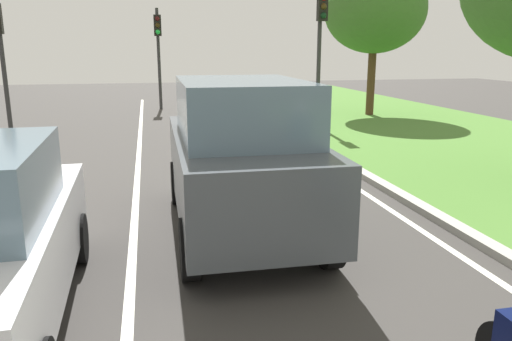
{
  "coord_description": "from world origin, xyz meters",
  "views": [
    {
      "loc": [
        -0.38,
        2.19,
        2.7
      ],
      "look_at": [
        0.91,
        8.15,
        1.2
      ],
      "focal_mm": 34.74,
      "sensor_mm": 36.0,
      "label": 1
    }
  ],
  "objects": [
    {
      "name": "ground_plane",
      "position": [
        0.0,
        14.0,
        0.0
      ],
      "size": [
        60.0,
        60.0,
        0.0
      ],
      "primitive_type": "plane",
      "color": "#383533"
    },
    {
      "name": "lane_line_center",
      "position": [
        -0.7,
        14.0,
        0.0
      ],
      "size": [
        0.12,
        32.0,
        0.01
      ],
      "primitive_type": "cube",
      "color": "silver",
      "rests_on": "ground"
    },
    {
      "name": "lane_line_right_edge",
      "position": [
        3.6,
        14.0,
        0.0
      ],
      "size": [
        0.12,
        32.0,
        0.01
      ],
      "primitive_type": "cube",
      "color": "silver",
      "rests_on": "ground"
    },
    {
      "name": "grass_verge_right",
      "position": [
        8.5,
        14.0,
        0.03
      ],
      "size": [
        9.0,
        48.0,
        0.06
      ],
      "primitive_type": "cube",
      "color": "#47752D",
      "rests_on": "ground"
    },
    {
      "name": "curb_right",
      "position": [
        4.1,
        14.0,
        0.06
      ],
      "size": [
        0.24,
        48.0,
        0.12
      ],
      "primitive_type": "cube",
      "color": "#9E9B93",
      "rests_on": "ground"
    },
    {
      "name": "car_suv_ahead",
      "position": [
        0.9,
        9.21,
        1.17
      ],
      "size": [
        2.03,
        4.53,
        2.28
      ],
      "rotation": [
        0.0,
        0.0,
        -0.02
      ],
      "color": "#474C51",
      "rests_on": "ground"
    },
    {
      "name": "traffic_light_near_right",
      "position": [
        5.34,
        18.41,
        3.21
      ],
      "size": [
        0.32,
        0.5,
        4.74
      ],
      "color": "#2D2D2D",
      "rests_on": "ground"
    },
    {
      "name": "traffic_light_far_median",
      "position": [
        0.18,
        25.32,
        2.99
      ],
      "size": [
        0.32,
        0.5,
        4.45
      ],
      "color": "#2D2D2D",
      "rests_on": "ground"
    },
    {
      "name": "tree_roadside_far",
      "position": [
        8.53,
        21.16,
        4.2
      ],
      "size": [
        3.99,
        3.99,
        5.91
      ],
      "color": "#4C331E",
      "rests_on": "ground"
    }
  ]
}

